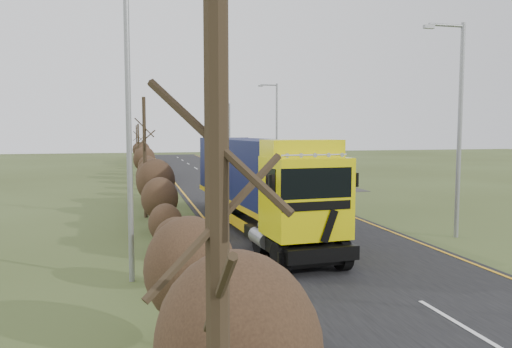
{
  "coord_description": "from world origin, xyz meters",
  "views": [
    {
      "loc": [
        -7.09,
        -21.56,
        4.39
      ],
      "look_at": [
        -0.72,
        4.13,
        2.07
      ],
      "focal_mm": 35.0,
      "sensor_mm": 36.0,
      "label": 1
    }
  ],
  "objects_px": {
    "car_blue_sedan": "(270,168)",
    "car_red_hatchback": "(304,180)",
    "streetlight_near": "(458,121)",
    "speed_sign": "(294,166)",
    "lorry": "(259,178)"
  },
  "relations": [
    {
      "from": "car_blue_sedan",
      "to": "car_red_hatchback",
      "type": "bearing_deg",
      "value": 83.3
    },
    {
      "from": "car_red_hatchback",
      "to": "car_blue_sedan",
      "type": "height_order",
      "value": "car_blue_sedan"
    },
    {
      "from": "car_red_hatchback",
      "to": "streetlight_near",
      "type": "relative_size",
      "value": 0.4
    },
    {
      "from": "speed_sign",
      "to": "car_red_hatchback",
      "type": "bearing_deg",
      "value": -69.5
    },
    {
      "from": "car_red_hatchback",
      "to": "speed_sign",
      "type": "height_order",
      "value": "speed_sign"
    },
    {
      "from": "lorry",
      "to": "speed_sign",
      "type": "bearing_deg",
      "value": 62.83
    },
    {
      "from": "car_red_hatchback",
      "to": "streetlight_near",
      "type": "bearing_deg",
      "value": 99.66
    },
    {
      "from": "car_blue_sedan",
      "to": "streetlight_near",
      "type": "bearing_deg",
      "value": 83.6
    },
    {
      "from": "lorry",
      "to": "car_red_hatchback",
      "type": "height_order",
      "value": "lorry"
    },
    {
      "from": "car_red_hatchback",
      "to": "streetlight_near",
      "type": "xyz_separation_m",
      "value": [
        -0.12,
        -18.75,
        4.17
      ]
    },
    {
      "from": "car_red_hatchback",
      "to": "car_blue_sedan",
      "type": "relative_size",
      "value": 0.76
    },
    {
      "from": "lorry",
      "to": "speed_sign",
      "type": "xyz_separation_m",
      "value": [
        7.13,
        16.72,
        -0.76
      ]
    },
    {
      "from": "streetlight_near",
      "to": "speed_sign",
      "type": "xyz_separation_m",
      "value": [
        -0.34,
        19.97,
        -3.2
      ]
    },
    {
      "from": "car_red_hatchback",
      "to": "car_blue_sedan",
      "type": "distance_m",
      "value": 10.56
    },
    {
      "from": "speed_sign",
      "to": "car_blue_sedan",
      "type": "bearing_deg",
      "value": 86.25
    }
  ]
}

